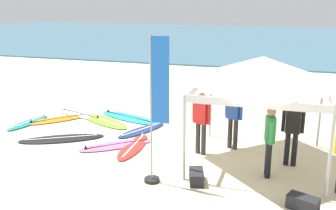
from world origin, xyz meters
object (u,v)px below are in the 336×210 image
person_black (293,128)px  banner_flag (156,117)px  surfboard_pink (117,145)px  surfboard_orange (58,119)px  canopy_tent (263,71)px  person_red (201,119)px  surfboard_lime (103,120)px  surfboard_white (80,114)px  person_green (270,137)px  surfboard_teal (28,123)px  surfboard_black (62,138)px  surfboard_cyan (129,118)px  person_blue (234,115)px  gear_bag_near_tent (303,203)px  surfboard_navy (142,130)px  gear_bag_by_pole (196,177)px  surfboard_red (133,147)px

person_black → banner_flag: banner_flag is taller
surfboard_pink → surfboard_orange: size_ratio=0.98×
canopy_tent → person_red: (-1.52, 0.09, -1.40)m
surfboard_lime → person_black: person_black is taller
canopy_tent → banner_flag: bearing=-138.4°
surfboard_white → person_green: size_ratio=1.35×
surfboard_pink → surfboard_white: bearing=136.4°
surfboard_teal → person_green: bearing=-12.3°
canopy_tent → surfboard_black: canopy_tent is taller
surfboard_cyan → surfboard_orange: size_ratio=1.25×
person_blue → gear_bag_near_tent: person_blue is taller
canopy_tent → gear_bag_near_tent: size_ratio=5.38×
surfboard_teal → person_blue: bearing=-1.7°
surfboard_teal → surfboard_black: bearing=-27.6°
surfboard_black → surfboard_lime: size_ratio=0.97×
surfboard_navy → banner_flag: 3.90m
canopy_tent → surfboard_pink: 4.59m
surfboard_white → gear_bag_by_pole: size_ratio=3.85×
surfboard_pink → surfboard_teal: bearing=164.7°
surfboard_teal → surfboard_orange: 1.00m
person_green → canopy_tent: bearing=110.9°
surfboard_cyan → person_blue: bearing=-24.2°
person_black → gear_bag_near_tent: (0.27, -2.16, -0.85)m
surfboard_navy → person_blue: person_blue is taller
surfboard_teal → surfboard_orange: bearing=40.4°
gear_bag_near_tent → surfboard_red: bearing=155.2°
surfboard_white → gear_bag_near_tent: bearing=-30.7°
surfboard_white → person_blue: (5.73, -1.60, 0.95)m
surfboard_white → surfboard_cyan: bearing=4.4°
canopy_tent → gear_bag_near_tent: canopy_tent is taller
surfboard_pink → gear_bag_by_pole: bearing=-29.5°
person_blue → surfboard_orange: bearing=172.2°
person_red → gear_bag_by_pole: bearing=-80.5°
canopy_tent → person_blue: canopy_tent is taller
person_red → surfboard_white: bearing=155.6°
surfboard_navy → gear_bag_near_tent: 5.92m
surfboard_teal → banner_flag: (5.55, -2.81, 1.54)m
surfboard_pink → person_blue: bearing=14.4°
surfboard_red → surfboard_pink: bearing=-177.7°
surfboard_black → surfboard_teal: bearing=152.4°
surfboard_orange → canopy_tent: bearing=-12.9°
surfboard_red → surfboard_pink: size_ratio=1.01×
surfboard_teal → surfboard_red: same height
surfboard_black → surfboard_pink: same height
canopy_tent → surfboard_white: bearing=160.2°
surfboard_red → surfboard_navy: (-0.28, 1.39, 0.00)m
surfboard_navy → person_black: size_ratio=1.17×
surfboard_red → person_red: 2.14m
surfboard_cyan → surfboard_lime: 0.94m
surfboard_pink → person_green: (4.24, -0.72, 0.95)m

